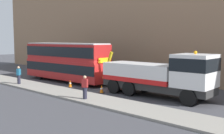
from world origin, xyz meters
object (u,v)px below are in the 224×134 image
Objects in this scene: pedestrian_bystander at (85,88)px; traffic_cone_near_bus at (70,84)px; double_decker_bus at (66,60)px; traffic_cone_midway at (102,89)px; recovery_tow_truck at (161,75)px; pedestrian_onlooker at (19,75)px.

pedestrian_bystander is 2.38× the size of traffic_cone_near_bus.
traffic_cone_midway is (7.26, -1.91, -1.89)m from double_decker_bus.
double_decker_bus is (-11.75, -0.02, 0.47)m from recovery_tow_truck.
pedestrian_onlooker is at bearing -148.69° from traffic_cone_near_bus.
recovery_tow_truck is at bearing -12.39° from pedestrian_onlooker.
traffic_cone_midway is at bearing -14.28° from pedestrian_onlooker.
pedestrian_bystander is at bearing -32.60° from pedestrian_onlooker.
pedestrian_bystander is 6.00m from traffic_cone_near_bus.
pedestrian_bystander is at bearing -126.66° from recovery_tow_truck.
pedestrian_onlooker and pedestrian_bystander have the same top height.
traffic_cone_near_bus is (3.16, -1.96, -1.89)m from double_decker_bus.
double_decker_bus is 4.17m from traffic_cone_near_bus.
recovery_tow_truck is at bearing -1.76° from double_decker_bus.
double_decker_bus reaches higher than pedestrian_bystander.
pedestrian_bystander is at bearing -31.25° from double_decker_bus.
double_decker_bus is at bearing 178.24° from recovery_tow_truck.
pedestrian_onlooker is (-13.06, -4.70, -0.77)m from recovery_tow_truck.
double_decker_bus is at bearing 148.12° from traffic_cone_near_bus.
pedestrian_bystander is (-3.32, -4.77, -0.77)m from recovery_tow_truck.
traffic_cone_midway is at bearing -158.57° from recovery_tow_truck.
recovery_tow_truck reaches higher than pedestrian_onlooker.
double_decker_bus reaches higher than recovery_tow_truck.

